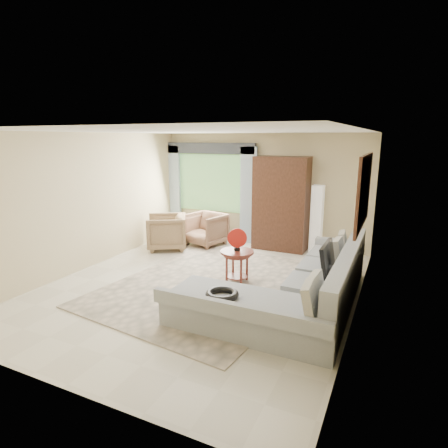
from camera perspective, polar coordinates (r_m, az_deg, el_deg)
The scene contains 17 objects.
ground at distance 6.56m, azimuth -3.32°, elevation -9.38°, with size 6.00×6.00×0.00m, color silver.
area_rug at distance 6.60m, azimuth -1.79°, elevation -9.13°, with size 3.00×4.00×0.02m, color beige.
sectional_sofa at distance 5.71m, azimuth 11.92°, elevation -10.10°, with size 2.30×3.46×0.90m.
tv_screen at distance 5.86m, azimuth 15.53°, elevation -5.14°, with size 0.06×0.74×0.48m, color black.
garden_hose at distance 4.87m, azimuth -0.29°, elevation -10.67°, with size 0.43×0.43×0.09m, color black.
coffee_table at distance 6.60m, azimuth 1.99°, elevation -6.40°, with size 0.58×0.58×0.58m.
red_disc at distance 6.45m, azimuth 2.02°, elevation -2.16°, with size 0.34×0.34×0.03m, color #B21911.
armchair_left at distance 8.65m, azimuth -8.76°, elevation -1.21°, with size 0.85×0.87×0.79m, color #9C8055.
armchair_right at distance 8.88m, azimuth -2.84°, elevation -0.78°, with size 0.81×0.84×0.76m, color #936C50.
potted_plant at distance 9.47m, azimuth -6.47°, elevation -0.48°, with size 0.54×0.47×0.60m, color #999999.
armoire at distance 8.51m, azimuth 8.68°, elevation 3.07°, with size 1.20×0.55×2.10m, color black.
floor_lamp at distance 8.43m, azimuth 13.93°, elevation 0.67°, with size 0.24×0.24×1.50m, color silver.
window at distance 9.39m, azimuth -2.03°, elevation 6.30°, with size 1.80×0.04×1.40m, color #669E59.
curtain_left at distance 9.87m, azimuth -7.71°, elevation 5.05°, with size 0.40×0.08×2.30m, color #9EB7CC.
curtain_right at distance 8.91m, azimuth 3.75°, elevation 4.29°, with size 0.40×0.08×2.30m, color #9EB7CC.
valance at distance 9.27m, azimuth -2.28°, elevation 11.48°, with size 2.40×0.12×0.26m, color #1E232D.
wall_mirror at distance 5.74m, azimuth 20.49°, elevation 4.69°, with size 0.05×1.70×1.05m.
Camera 1 is at (2.92, -5.32, 2.50)m, focal length 30.00 mm.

